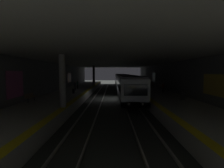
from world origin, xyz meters
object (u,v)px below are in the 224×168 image
Objects in this scene: person_waiting_near at (75,86)px; trash_bin at (183,96)px; pillar_far at (94,76)px; bench_left_mid at (152,84)px; person_walking_mid at (78,84)px; person_standing_far at (163,87)px; backpack_on_floor at (77,87)px; metro_train at (124,83)px; bench_right_near at (30,97)px; bench_right_mid at (63,87)px; pillar_near at (62,81)px; bench_left_near at (160,86)px; suitcase_rolling at (74,91)px.

trash_bin is (-9.68, -14.10, -0.39)m from person_waiting_near.
pillar_far is 24.04m from trash_bin.
person_walking_mid is at bearing 111.31° from bench_left_mid.
bench_left_mid is 11.63m from person_standing_far.
person_walking_mid is at bearing 1.27° from person_waiting_near.
person_standing_far is 3.80× the size of backpack_on_floor.
metro_train reaches higher than bench_right_near.
person_standing_far is (-5.77, -13.77, -0.04)m from person_walking_mid.
person_waiting_near is at bearing 75.76° from person_standing_far.
person_waiting_near is 17.10m from trash_bin.
bench_right_near and bench_right_mid have the same top height.
pillar_far reaches higher than bench_right_near.
person_waiting_near is (-10.98, 1.95, -1.46)m from pillar_far.
pillar_near is at bearing -171.91° from person_waiting_near.
pillar_near is 15.19m from bench_right_mid.
pillar_far is 11.38× the size of backpack_on_floor.
person_walking_mid is at bearing -55.92° from bench_right_mid.
metro_train reaches higher than person_waiting_near.
bench_left_near is 21.45m from bench_right_near.
person_waiting_near reaches higher than bench_right_mid.
pillar_far is 2.99× the size of person_standing_far.
person_walking_mid reaches higher than bench_right_near.
person_walking_mid is at bearing 6.46° from suitcase_rolling.
suitcase_rolling is (-0.56, 13.05, -0.48)m from person_standing_far.
bench_left_near is 15.42m from suitcase_rolling.
suitcase_rolling is (-4.85, -2.91, -0.18)m from bench_right_mid.
person_walking_mid is at bearing 109.64° from metro_train.
backpack_on_floor is at bearing 44.70° from trash_bin.
pillar_near is 2.68× the size of bench_left_near.
pillar_far reaches higher than person_walking_mid.
bench_right_near is at bearing 157.17° from suitcase_rolling.
pillar_near is at bearing 149.39° from bench_left_mid.
bench_left_near and bench_right_mid have the same top height.
person_standing_far is at bearing -140.85° from pillar_far.
bench_left_near is at bearing -85.82° from bench_right_mid.
trash_bin is at bearing -122.69° from bench_right_mid.
pillar_far is at bearing 49.27° from metro_train.
bench_left_near is 14.97m from person_waiting_near.
bench_right_mid is (11.75, 0.00, 0.00)m from bench_right_near.
pillar_far is at bearing -10.81° from bench_right_near.
person_standing_far is at bearing -105.04° from bench_right_mid.
bench_left_mid is (-2.89, -12.88, -1.75)m from pillar_far.
metro_train is 19.50m from bench_right_near.
metro_train reaches higher than person_walking_mid.
bench_left_near is at bearing -52.72° from bench_right_near.
trash_bin is at bearing -112.78° from suitcase_rolling.
pillar_far is at bearing 39.15° from person_standing_far.
suitcase_rolling is at bearing 67.22° from trash_bin.
pillar_near is 16.16m from person_walking_mid.
person_standing_far is 16.96m from backpack_on_floor.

